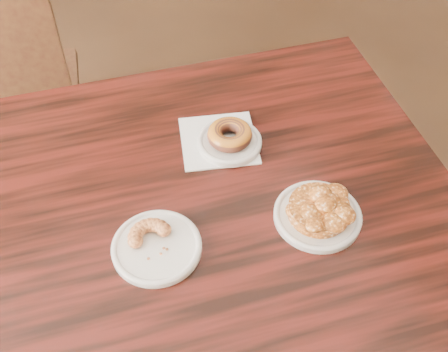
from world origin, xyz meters
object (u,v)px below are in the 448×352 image
apple_fritter (319,208)px  cruller_fragment (156,242)px  glazed_donut (230,135)px  chair_far (19,95)px  cafe_table (227,302)px

apple_fritter → cruller_fragment: 0.32m
glazed_donut → chair_far: bearing=115.5°
glazed_donut → apple_fritter: bearing=-76.2°
chair_far → glazed_donut: (0.37, -0.78, 0.33)m
cruller_fragment → glazed_donut: bearing=36.2°
cruller_fragment → chair_far: bearing=97.1°
cafe_table → cruller_fragment: cruller_fragment is taller
cafe_table → chair_far: 0.98m
chair_far → apple_fritter: size_ratio=5.43×
glazed_donut → cruller_fragment: size_ratio=1.01×
cafe_table → chair_far: size_ratio=1.08×
chair_far → cruller_fragment: chair_far is taller
cafe_table → apple_fritter: bearing=-21.3°
cafe_table → apple_fritter: apple_fritter is taller
apple_fritter → glazed_donut: bearing=103.8°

